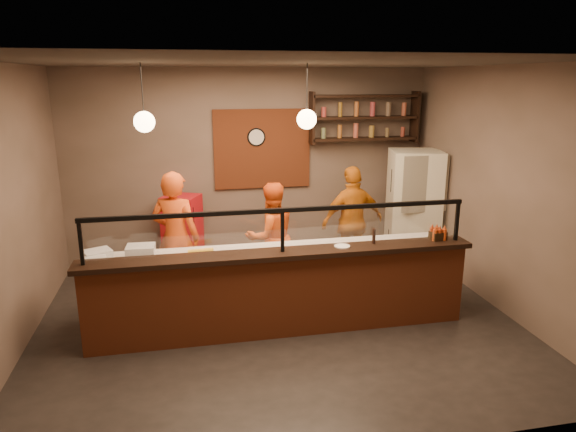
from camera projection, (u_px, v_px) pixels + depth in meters
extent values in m
plane|color=black|center=(278.00, 322.00, 6.59)|extent=(6.00, 6.00, 0.00)
plane|color=#3D372F|center=(277.00, 63.00, 5.76)|extent=(6.00, 6.00, 0.00)
plane|color=#705C52|center=(250.00, 167.00, 8.54)|extent=(6.00, 0.00, 6.00)
plane|color=#705C52|center=(7.00, 214.00, 5.59)|extent=(0.00, 5.00, 5.00)
plane|color=#705C52|center=(501.00, 190.00, 6.75)|extent=(0.00, 5.00, 5.00)
plane|color=#705C52|center=(339.00, 277.00, 3.81)|extent=(6.00, 0.00, 6.00)
cube|color=brown|center=(262.00, 149.00, 8.47)|extent=(1.60, 0.04, 1.30)
cube|color=brown|center=(283.00, 295.00, 6.17)|extent=(4.60, 0.25, 1.00)
cube|color=black|center=(282.00, 254.00, 6.04)|extent=(4.70, 0.37, 0.06)
cube|color=gray|center=(275.00, 285.00, 6.67)|extent=(4.60, 0.75, 0.85)
cube|color=white|center=(275.00, 253.00, 6.55)|extent=(4.60, 0.75, 0.05)
cube|color=white|center=(282.00, 231.00, 5.96)|extent=(4.40, 0.02, 0.50)
cube|color=black|center=(282.00, 210.00, 5.90)|extent=(4.50, 0.05, 0.05)
cube|color=black|center=(81.00, 243.00, 5.53)|extent=(0.04, 0.04, 0.50)
cube|color=black|center=(282.00, 231.00, 5.96)|extent=(0.04, 0.04, 0.50)
cube|color=black|center=(457.00, 221.00, 6.40)|extent=(0.04, 0.04, 0.50)
cube|color=black|center=(363.00, 139.00, 8.62)|extent=(1.80, 0.28, 0.04)
cube|color=black|center=(364.00, 117.00, 8.53)|extent=(1.80, 0.28, 0.04)
cube|color=black|center=(365.00, 96.00, 8.44)|extent=(1.80, 0.28, 0.04)
cube|color=black|center=(312.00, 118.00, 8.36)|extent=(0.04, 0.28, 0.85)
cube|color=black|center=(415.00, 117.00, 8.70)|extent=(0.04, 0.28, 0.85)
cylinder|color=black|center=(256.00, 137.00, 8.39)|extent=(0.30, 0.04, 0.30)
cylinder|color=black|center=(142.00, 90.00, 5.74)|extent=(0.01, 0.01, 0.60)
sphere|color=#FFCF8C|center=(144.00, 122.00, 5.83)|extent=(0.24, 0.24, 0.24)
cylinder|color=black|center=(307.00, 89.00, 6.10)|extent=(0.01, 0.01, 0.60)
sphere|color=#FFCF8C|center=(307.00, 119.00, 6.19)|extent=(0.24, 0.24, 0.24)
imported|color=#D94A14|center=(176.00, 238.00, 7.01)|extent=(0.79, 0.67, 1.84)
imported|color=#E55515|center=(271.00, 237.00, 7.46)|extent=(0.90, 0.78, 1.60)
imported|color=#C46912|center=(353.00, 222.00, 7.99)|extent=(1.07, 0.58, 1.74)
cube|color=#EEEAC9|center=(413.00, 208.00, 8.49)|extent=(0.94, 0.91, 1.91)
cube|color=#B40C14|center=(183.00, 233.00, 8.24)|extent=(0.68, 0.66, 1.24)
cylinder|color=silver|center=(261.00, 253.00, 6.43)|extent=(0.51, 0.51, 0.01)
cube|color=silver|center=(141.00, 252.00, 6.24)|extent=(0.35, 0.28, 0.17)
cube|color=silver|center=(98.00, 256.00, 6.11)|extent=(0.38, 0.35, 0.15)
cube|color=white|center=(94.00, 264.00, 5.88)|extent=(0.32, 0.28, 0.14)
cylinder|color=gold|center=(201.00, 251.00, 6.46)|extent=(0.32, 0.09, 0.05)
cube|color=black|center=(438.00, 236.00, 6.46)|extent=(0.21, 0.17, 0.10)
cylinder|color=black|center=(374.00, 236.00, 6.30)|extent=(0.05, 0.05, 0.19)
cylinder|color=silver|center=(342.00, 246.00, 6.20)|extent=(0.22, 0.22, 0.01)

